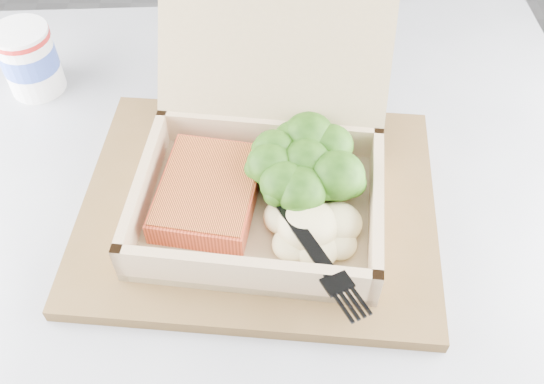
{
  "coord_description": "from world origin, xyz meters",
  "views": [
    {
      "loc": [
        0.26,
        0.0,
        1.23
      ],
      "look_at": [
        0.26,
        0.38,
        0.78
      ],
      "focal_mm": 40.0,
      "sensor_mm": 36.0,
      "label": 1
    }
  ],
  "objects_px": {
    "serving_tray": "(259,206)",
    "paper_cup": "(29,58)",
    "cafe_table": "(257,323)",
    "takeout_container": "(264,145)"
  },
  "relations": [
    {
      "from": "paper_cup",
      "to": "serving_tray",
      "type": "bearing_deg",
      "value": -35.62
    },
    {
      "from": "takeout_container",
      "to": "paper_cup",
      "type": "bearing_deg",
      "value": 156.72
    },
    {
      "from": "takeout_container",
      "to": "paper_cup",
      "type": "relative_size",
      "value": 3.71
    },
    {
      "from": "takeout_container",
      "to": "paper_cup",
      "type": "height_order",
      "value": "takeout_container"
    },
    {
      "from": "paper_cup",
      "to": "takeout_container",
      "type": "bearing_deg",
      "value": -30.47
    },
    {
      "from": "cafe_table",
      "to": "serving_tray",
      "type": "relative_size",
      "value": 2.34
    },
    {
      "from": "serving_tray",
      "to": "paper_cup",
      "type": "relative_size",
      "value": 4.24
    },
    {
      "from": "cafe_table",
      "to": "paper_cup",
      "type": "distance_m",
      "value": 0.42
    },
    {
      "from": "cafe_table",
      "to": "paper_cup",
      "type": "xyz_separation_m",
      "value": [
        -0.27,
        0.23,
        0.23
      ]
    },
    {
      "from": "serving_tray",
      "to": "paper_cup",
      "type": "bearing_deg",
      "value": 144.38
    }
  ]
}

